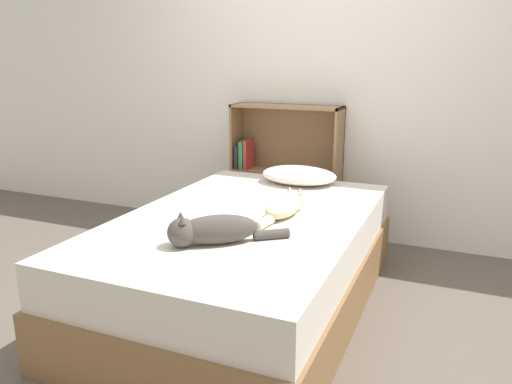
{
  "coord_description": "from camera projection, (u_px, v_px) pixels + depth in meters",
  "views": [
    {
      "loc": [
        1.11,
        -2.46,
        1.42
      ],
      "look_at": [
        0.0,
        0.16,
        0.65
      ],
      "focal_mm": 35.0,
      "sensor_mm": 36.0,
      "label": 1
    }
  ],
  "objects": [
    {
      "name": "cat_light",
      "position": [
        285.0,
        206.0,
        2.82
      ],
      "size": [
        0.2,
        0.5,
        0.14
      ],
      "rotation": [
        0.0,
        0.0,
        1.43
      ],
      "color": "beige",
      "rests_on": "bed"
    },
    {
      "name": "pillow",
      "position": [
        299.0,
        175.0,
        3.54
      ],
      "size": [
        0.54,
        0.37,
        0.12
      ],
      "color": "white",
      "rests_on": "bed"
    },
    {
      "name": "cat_dark",
      "position": [
        210.0,
        230.0,
        2.38
      ],
      "size": [
        0.51,
        0.41,
        0.16
      ],
      "rotation": [
        0.0,
        0.0,
        3.78
      ],
      "color": "#47423D",
      "rests_on": "bed"
    },
    {
      "name": "wall_back",
      "position": [
        318.0,
        80.0,
        3.9
      ],
      "size": [
        8.0,
        0.06,
        2.5
      ],
      "color": "white",
      "rests_on": "ground_plane"
    },
    {
      "name": "bookshelf",
      "position": [
        285.0,
        170.0,
        4.06
      ],
      "size": [
        0.88,
        0.26,
        1.06
      ],
      "color": "#8E6B47",
      "rests_on": "ground_plane"
    },
    {
      "name": "bed",
      "position": [
        245.0,
        261.0,
        2.91
      ],
      "size": [
        1.33,
        2.1,
        0.55
      ],
      "color": "brown",
      "rests_on": "ground_plane"
    },
    {
      "name": "ground_plane",
      "position": [
        246.0,
        303.0,
        2.98
      ],
      "size": [
        8.0,
        8.0,
        0.0
      ],
      "primitive_type": "plane",
      "color": "brown"
    }
  ]
}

